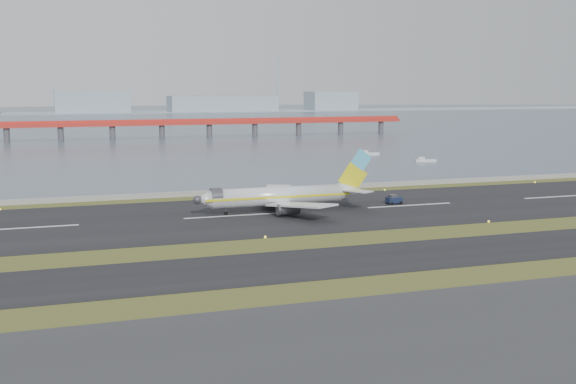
% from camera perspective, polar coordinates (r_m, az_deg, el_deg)
% --- Properties ---
extents(ground, '(1000.00, 1000.00, 0.00)m').
position_cam_1_polar(ground, '(117.87, -0.75, -4.40)').
color(ground, '#424D1B').
rests_on(ground, ground).
extents(apron_strip, '(1000.00, 50.00, 0.10)m').
position_cam_1_polar(apron_strip, '(69.89, 13.69, -13.75)').
color(apron_strip, '#2E2F31').
rests_on(apron_strip, ground).
extents(taxiway_strip, '(1000.00, 18.00, 0.10)m').
position_cam_1_polar(taxiway_strip, '(106.82, 1.24, -5.73)').
color(taxiway_strip, black).
rests_on(taxiway_strip, ground).
extents(runway_strip, '(1000.00, 45.00, 0.10)m').
position_cam_1_polar(runway_strip, '(146.13, -4.37, -1.90)').
color(runway_strip, black).
rests_on(runway_strip, ground).
extents(seawall, '(1000.00, 2.50, 1.00)m').
position_cam_1_polar(seawall, '(174.91, -6.81, -0.09)').
color(seawall, gray).
rests_on(seawall, ground).
extents(bay_water, '(1400.00, 800.00, 1.30)m').
position_cam_1_polar(bay_water, '(571.07, -15.17, 5.48)').
color(bay_water, '#4E5C70').
rests_on(bay_water, ground).
extents(red_pier, '(260.00, 5.00, 10.20)m').
position_cam_1_polar(red_pier, '(364.10, -9.95, 5.30)').
color(red_pier, red).
rests_on(red_pier, ground).
extents(far_shoreline, '(1400.00, 80.00, 60.50)m').
position_cam_1_polar(far_shoreline, '(731.29, -14.92, 6.54)').
color(far_shoreline, '#95A6B1').
rests_on(far_shoreline, ground).
extents(airliner, '(38.52, 32.89, 12.80)m').
position_cam_1_polar(airliner, '(149.95, -0.30, -0.29)').
color(airliner, silver).
rests_on(airliner, ground).
extents(pushback_tug, '(3.58, 2.31, 2.19)m').
position_cam_1_polar(pushback_tug, '(161.90, 8.36, -0.60)').
color(pushback_tug, '#131C35').
rests_on(pushback_tug, ground).
extents(workboat_near, '(7.48, 4.09, 1.73)m').
position_cam_1_polar(workboat_near, '(254.38, 10.77, 2.48)').
color(workboat_near, silver).
rests_on(workboat_near, ground).
extents(workboat_far, '(7.95, 4.08, 1.85)m').
position_cam_1_polar(workboat_far, '(275.92, 6.38, 3.03)').
color(workboat_far, silver).
rests_on(workboat_far, ground).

